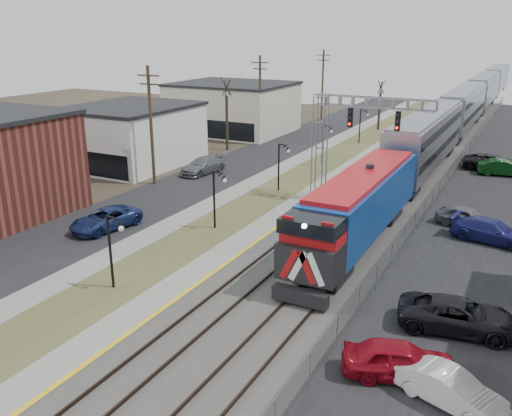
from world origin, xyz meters
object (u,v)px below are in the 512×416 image
Objects in this scene: train at (466,107)px; car_lot_b at (450,390)px; signal_gantry at (342,129)px; car_lot_a at (399,361)px.

train reaches higher than car_lot_b.
signal_gantry is 23.42m from car_lot_a.
signal_gantry is at bearing 5.92° from car_lot_a.
car_lot_b is at bearing -82.87° from train.
car_lot_a is 1.12× the size of car_lot_b.
signal_gantry is 2.31× the size of car_lot_b.
car_lot_b is at bearing -61.32° from signal_gantry.
car_lot_b is (11.77, -21.51, -4.94)m from signal_gantry.
train is at bearing 83.62° from signal_gantry.
signal_gantry reaches higher than car_lot_b.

